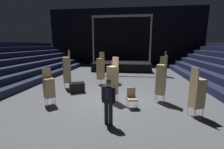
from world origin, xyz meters
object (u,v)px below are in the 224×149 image
Objects in this scene: chair_stack_front_left at (115,72)px; chair_stack_rear_right at (49,87)px; chair_stack_front_right at (197,92)px; chair_stack_mid_right at (161,79)px; loose_chair_near_man at (132,97)px; chair_stack_rear_left at (67,70)px; stage_riser at (122,65)px; chair_stack_mid_left at (101,68)px; man_with_tie at (108,99)px; equipment_road_case at (77,87)px; chair_stack_rear_centre at (163,64)px; chair_stack_mid_centre at (113,80)px.

chair_stack_rear_right is at bearing -103.67° from chair_stack_front_left.
chair_stack_front_right is at bearing -37.44° from chair_stack_front_left.
chair_stack_mid_right is 2.53× the size of loose_chair_near_man.
chair_stack_mid_right is 0.93× the size of chair_stack_rear_left.
chair_stack_mid_left is (-1.13, -6.70, 0.64)m from stage_riser.
chair_stack_rear_right is (-5.43, -1.13, -0.29)m from chair_stack_mid_right.
chair_stack_mid_right is at bearing -111.49° from man_with_tie.
chair_stack_mid_right reaches higher than equipment_road_case.
chair_stack_rear_left reaches higher than chair_stack_mid_left.
chair_stack_rear_centre reaches higher than chair_stack_rear_right.
stage_riser reaches higher than chair_stack_mid_right.
chair_stack_front_right is at bearing -23.46° from equipment_road_case.
chair_stack_mid_right reaches higher than chair_stack_front_right.
chair_stack_mid_right is 7.04m from chair_stack_rear_centre.
stage_riser is 2.70× the size of chair_stack_mid_left.
loose_chair_near_man is at bearing -172.51° from chair_stack_rear_centre.
stage_riser is 2.52× the size of chair_stack_rear_left.
chair_stack_rear_left reaches higher than chair_stack_mid_centre.
chair_stack_rear_centre reaches higher than chair_stack_front_right.
chair_stack_mid_left reaches higher than chair_stack_rear_centre.
man_with_tie is 1.92× the size of equipment_road_case.
chair_stack_mid_right is 1.86m from loose_chair_near_man.
chair_stack_front_right is 6.75m from chair_stack_mid_left.
chair_stack_mid_centre is at bearing -69.54° from chair_stack_front_left.
chair_stack_front_left is 0.88× the size of chair_stack_front_right.
chair_stack_front_right is at bearing 150.97° from loose_chair_near_man.
chair_stack_rear_centre is at bearing -177.37° from chair_stack_rear_right.
chair_stack_front_left is 3.91m from chair_stack_mid_centre.
chair_stack_rear_centre is at bearing -75.54° from chair_stack_mid_centre.
chair_stack_mid_right is at bearing -131.19° from chair_stack_mid_centre.
chair_stack_front_right is at bearing -154.35° from chair_stack_rear_centre.
man_with_tie is 3.60m from chair_stack_front_right.
chair_stack_rear_centre is at bearing 53.57° from chair_stack_front_left.
chair_stack_mid_centre is at bearing -128.24° from chair_stack_front_right.
chair_stack_front_left is 3.52m from chair_stack_rear_left.
stage_riser is at bearing -151.39° from chair_stack_rear_right.
chair_stack_rear_left is at bearing 94.41° from chair_stack_mid_right.
stage_riser is 2.79× the size of chair_stack_rear_centre.
chair_stack_mid_left and chair_stack_mid_right have the same top height.
loose_chair_near_man is at bearing -97.05° from man_with_tie.
chair_stack_mid_right reaches higher than loose_chair_near_man.
chair_stack_rear_left reaches higher than equipment_road_case.
chair_stack_mid_left is at bearing -56.28° from man_with_tie.
equipment_road_case is (0.93, -0.77, -0.98)m from chair_stack_rear_left.
chair_stack_mid_left reaches higher than chair_stack_front_right.
chair_stack_rear_right is at bearing 153.00° from chair_stack_rear_left.
chair_stack_rear_centre is at bearing 10.32° from chair_stack_mid_right.
man_with_tie is at bearing -70.16° from chair_stack_front_left.
chair_stack_front_left is 4.58m from chair_stack_mid_right.
chair_stack_front_right is at bearing 159.70° from chair_stack_mid_left.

